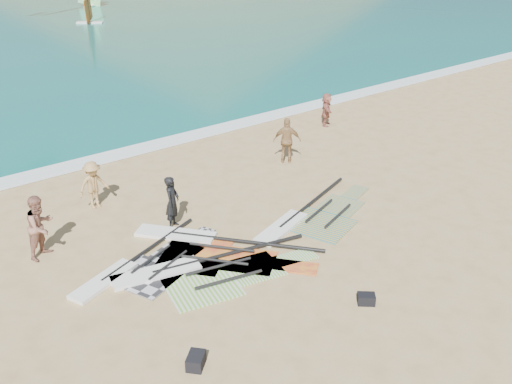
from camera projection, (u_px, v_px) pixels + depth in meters
ground at (331, 273)px, 16.46m from camera, size 300.00×300.00×0.00m
surf_line at (131, 152)px, 25.14m from camera, size 300.00×1.20×0.04m
rig_grey at (140, 268)px, 16.62m from camera, size 5.29×3.16×0.20m
rig_green at (202, 272)px, 16.44m from camera, size 6.02×3.02×0.20m
rig_orange at (311, 218)px, 19.44m from camera, size 5.90×3.35×0.20m
rig_red at (208, 247)px, 17.69m from camera, size 4.66×5.74×0.20m
gear_bag_near at (196, 361)px, 12.96m from camera, size 0.62×0.61×0.32m
gear_bag_far at (366, 299)px, 15.12m from camera, size 0.56×0.55×0.28m
person_wetsuit at (172, 202)px, 18.60m from camera, size 0.78×0.76×1.81m
beachgoer_left at (41, 227)px, 16.93m from camera, size 1.21×1.13×1.99m
beachgoer_mid at (93, 185)px, 19.91m from camera, size 1.16×0.72×1.74m
beachgoer_back at (287, 141)px, 23.65m from camera, size 1.17×1.11×1.94m
beachgoer_right at (326, 109)px, 28.06m from camera, size 1.39×1.44×1.64m
windsurfer_centre at (88, 9)px, 56.08m from camera, size 2.52×2.59×4.67m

